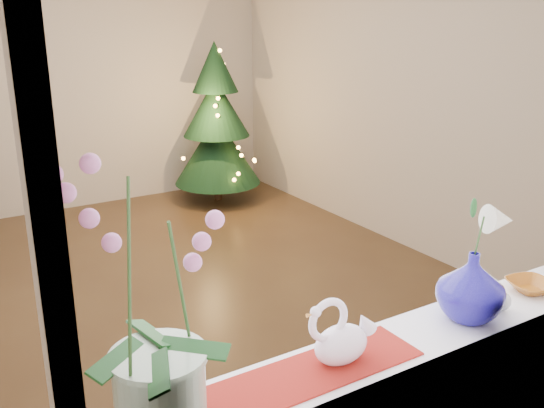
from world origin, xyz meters
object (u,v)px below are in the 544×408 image
(swan, at_px, (342,330))
(amber_dish, at_px, (530,287))
(blue_vase, at_px, (472,281))
(paperweight, at_px, (501,301))
(xmas_tree, at_px, (216,123))
(orchid_pot, at_px, (154,300))

(swan, relative_size, amber_dish, 1.73)
(blue_vase, distance_m, paperweight, 0.18)
(paperweight, relative_size, xmas_tree, 0.04)
(orchid_pot, relative_size, paperweight, 10.46)
(swan, distance_m, paperweight, 0.68)
(amber_dish, bearing_deg, blue_vase, -176.78)
(orchid_pot, height_order, blue_vase, orchid_pot)
(swan, xyz_separation_m, paperweight, (0.68, -0.04, -0.07))
(blue_vase, height_order, paperweight, blue_vase)
(amber_dish, distance_m, xmas_tree, 4.40)
(swan, distance_m, blue_vase, 0.54)
(swan, relative_size, blue_vase, 0.89)
(orchid_pot, distance_m, paperweight, 1.29)
(blue_vase, height_order, amber_dish, blue_vase)
(blue_vase, xyz_separation_m, xmas_tree, (1.23, 4.33, -0.24))
(swan, xyz_separation_m, blue_vase, (0.54, -0.02, 0.03))
(swan, height_order, blue_vase, blue_vase)
(amber_dish, bearing_deg, xmas_tree, 78.66)
(orchid_pot, xyz_separation_m, swan, (0.57, 0.01, -0.26))
(blue_vase, relative_size, amber_dish, 1.95)
(blue_vase, bearing_deg, orchid_pot, 179.50)
(blue_vase, distance_m, xmas_tree, 4.51)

